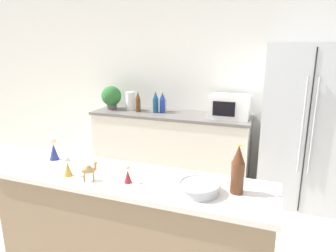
# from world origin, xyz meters

# --- Properties ---
(wall_back) EXTENTS (8.00, 0.06, 2.55)m
(wall_back) POSITION_xyz_m (0.00, 2.73, 1.27)
(wall_back) COLOR white
(wall_back) RESTS_ON ground_plane
(back_counter) EXTENTS (2.12, 0.63, 0.90)m
(back_counter) POSITION_xyz_m (-0.49, 2.40, 0.45)
(back_counter) COLOR silver
(back_counter) RESTS_ON ground_plane
(refrigerator) EXTENTS (0.91, 0.75, 1.79)m
(refrigerator) POSITION_xyz_m (1.14, 2.32, 0.89)
(refrigerator) COLOR silver
(refrigerator) RESTS_ON ground_plane
(bar_counter) EXTENTS (1.85, 0.49, 0.94)m
(bar_counter) POSITION_xyz_m (-0.03, 0.32, 0.47)
(bar_counter) COLOR #8C7256
(bar_counter) RESTS_ON ground_plane
(potted_plant) EXTENTS (0.28, 0.28, 0.33)m
(potted_plant) POSITION_xyz_m (-1.36, 2.39, 1.08)
(potted_plant) COLOR #595451
(potted_plant) RESTS_ON back_counter
(paper_towel_roll) EXTENTS (0.12, 0.12, 0.25)m
(paper_towel_roll) POSITION_xyz_m (-1.09, 2.42, 1.03)
(paper_towel_roll) COLOR white
(paper_towel_roll) RESTS_ON back_counter
(microwave) EXTENTS (0.48, 0.37, 0.28)m
(microwave) POSITION_xyz_m (0.28, 2.42, 1.04)
(microwave) COLOR white
(microwave) RESTS_ON back_counter
(back_bottle_0) EXTENTS (0.08, 0.08, 0.29)m
(back_bottle_0) POSITION_xyz_m (-0.69, 2.38, 1.04)
(back_bottle_0) COLOR navy
(back_bottle_0) RESTS_ON back_counter
(back_bottle_1) EXTENTS (0.07, 0.07, 0.26)m
(back_bottle_1) POSITION_xyz_m (-0.62, 2.50, 1.03)
(back_bottle_1) COLOR #B2B7BC
(back_bottle_1) RESTS_ON back_counter
(back_bottle_2) EXTENTS (0.07, 0.07, 0.28)m
(back_bottle_2) POSITION_xyz_m (-0.93, 2.34, 1.04)
(back_bottle_2) COLOR brown
(back_bottle_2) RESTS_ON back_counter
(back_bottle_3) EXTENTS (0.07, 0.07, 0.28)m
(back_bottle_3) POSITION_xyz_m (-0.60, 2.40, 1.04)
(back_bottle_3) COLOR navy
(back_bottle_3) RESTS_ON back_counter
(wine_bottle) EXTENTS (0.08, 0.08, 0.29)m
(wine_bottle) POSITION_xyz_m (0.65, 0.34, 1.08)
(wine_bottle) COLOR #562D19
(wine_bottle) RESTS_ON bar_counter
(fruit_bowl) EXTENTS (0.25, 0.25, 0.06)m
(fruit_bowl) POSITION_xyz_m (0.45, 0.27, 0.98)
(fruit_bowl) COLOR #B7BABF
(fruit_bowl) RESTS_ON bar_counter
(camel_figurine) EXTENTS (0.10, 0.08, 0.13)m
(camel_figurine) POSITION_xyz_m (-0.23, 0.19, 1.01)
(camel_figurine) COLOR #A87F4C
(camel_figurine) RESTS_ON bar_counter
(wise_man_figurine_blue) EXTENTS (0.07, 0.07, 0.16)m
(wise_man_figurine_blue) POSITION_xyz_m (-0.69, 0.41, 1.01)
(wise_man_figurine_blue) COLOR navy
(wise_man_figurine_blue) RESTS_ON bar_counter
(wise_man_figurine_crimson) EXTENTS (0.06, 0.06, 0.13)m
(wise_man_figurine_crimson) POSITION_xyz_m (-0.40, 0.21, 1.00)
(wise_man_figurine_crimson) COLOR #B28933
(wise_man_figurine_crimson) RESTS_ON bar_counter
(wise_man_figurine_purple) EXTENTS (0.05, 0.05, 0.11)m
(wise_man_figurine_purple) POSITION_xyz_m (0.01, 0.25, 0.99)
(wise_man_figurine_purple) COLOR maroon
(wise_man_figurine_purple) RESTS_ON bar_counter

